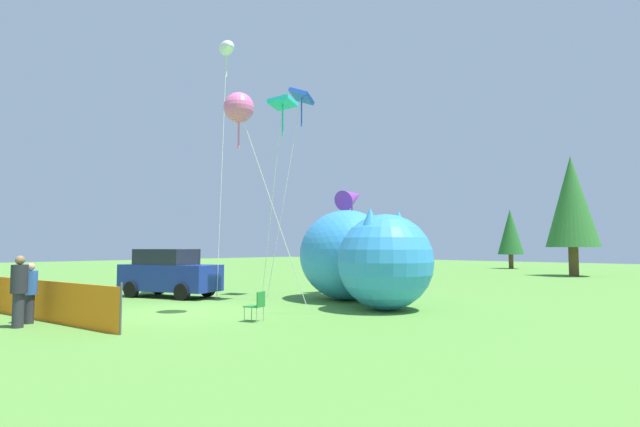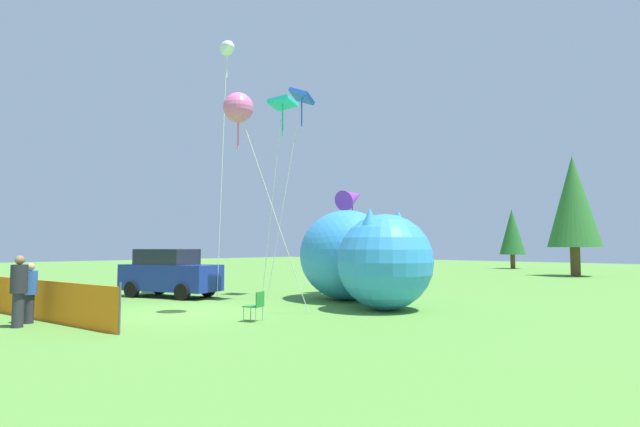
# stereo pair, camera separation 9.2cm
# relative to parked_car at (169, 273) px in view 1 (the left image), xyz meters

# --- Properties ---
(ground_plane) EXTENTS (120.00, 120.00, 0.00)m
(ground_plane) POSITION_rel_parked_car_xyz_m (4.80, -2.09, -0.99)
(ground_plane) COLOR #548C38
(parked_car) EXTENTS (4.55, 2.98, 2.00)m
(parked_car) POSITION_rel_parked_car_xyz_m (0.00, 0.00, 0.00)
(parked_car) COLOR navy
(parked_car) RESTS_ON ground
(folding_chair) EXTENTS (0.60, 0.60, 0.84)m
(folding_chair) POSITION_rel_parked_car_xyz_m (7.95, -1.77, -0.49)
(folding_chair) COLOR #267F33
(folding_chair) RESTS_ON ground
(inflatable_cat) EXTENTS (7.53, 5.75, 3.55)m
(inflatable_cat) POSITION_rel_parked_car_xyz_m (7.02, 3.81, 0.65)
(inflatable_cat) COLOR #338CD8
(inflatable_cat) RESTS_ON ground
(safety_fence) EXTENTS (7.65, 1.06, 1.25)m
(safety_fence) POSITION_rel_parked_car_xyz_m (3.43, -5.87, -0.42)
(safety_fence) COLOR orange
(safety_fence) RESTS_ON ground
(spectator_in_black_shirt) EXTENTS (0.41, 0.41, 1.88)m
(spectator_in_black_shirt) POSITION_rel_parked_car_xyz_m (4.27, -6.74, 0.03)
(spectator_in_black_shirt) COLOR #2D2D38
(spectator_in_black_shirt) RESTS_ON ground
(spectator_in_blue_shirt) EXTENTS (0.36, 0.36, 1.66)m
(spectator_in_blue_shirt) POSITION_rel_parked_car_xyz_m (3.71, -6.31, -0.09)
(spectator_in_blue_shirt) COLOR #2D2D38
(spectator_in_blue_shirt) RESTS_ON ground
(kite_purple_delta) EXTENTS (1.18, 1.82, 5.00)m
(kite_purple_delta) POSITION_rel_parked_car_xyz_m (4.51, 6.50, 3.33)
(kite_purple_delta) COLOR silver
(kite_purple_delta) RESTS_ON ground
(kite_blue_box) EXTENTS (1.73, 1.47, 8.84)m
(kite_blue_box) POSITION_rel_parked_car_xyz_m (4.01, 3.75, 7.34)
(kite_blue_box) COLOR silver
(kite_blue_box) RESTS_ON ground
(kite_white_ghost) EXTENTS (2.56, 1.71, 11.45)m
(kite_white_ghost) POSITION_rel_parked_car_xyz_m (1.38, 1.76, 9.74)
(kite_white_ghost) COLOR silver
(kite_white_ghost) RESTS_ON ground
(kite_pink_octopus) EXTENTS (1.73, 2.36, 6.90)m
(kite_pink_octopus) POSITION_rel_parked_car_xyz_m (6.66, -1.49, 5.42)
(kite_pink_octopus) COLOR silver
(kite_pink_octopus) RESTS_ON ground
(kite_teal_diamond) EXTENTS (1.96, 1.17, 7.83)m
(kite_teal_diamond) POSITION_rel_parked_car_xyz_m (4.89, 1.90, 6.51)
(kite_teal_diamond) COLOR silver
(kite_teal_diamond) RESTS_ON ground
(horizon_tree_east) EXTENTS (2.37, 2.37, 5.65)m
(horizon_tree_east) POSITION_rel_parked_car_xyz_m (-0.64, 36.08, 2.48)
(horizon_tree_east) COLOR brown
(horizon_tree_east) RESTS_ON ground
(horizon_tree_northeast) EXTENTS (3.61, 3.61, 8.62)m
(horizon_tree_northeast) POSITION_rel_parked_car_xyz_m (7.52, 27.36, 4.30)
(horizon_tree_northeast) COLOR brown
(horizon_tree_northeast) RESTS_ON ground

